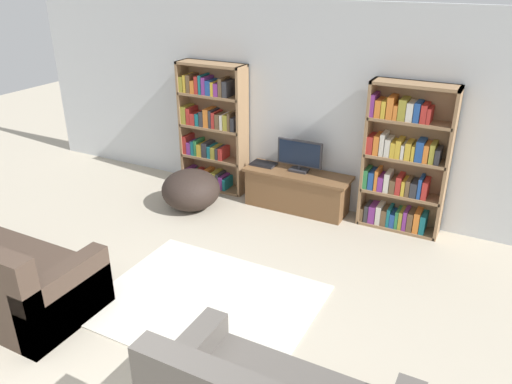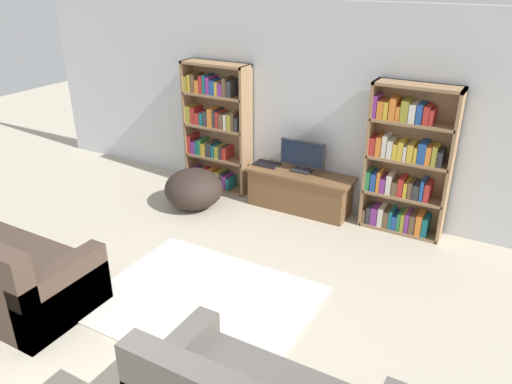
# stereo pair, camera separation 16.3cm
# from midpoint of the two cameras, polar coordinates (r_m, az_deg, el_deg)

# --- Properties ---
(wall_back) EXTENTS (8.80, 0.06, 2.60)m
(wall_back) POSITION_cam_midpoint_polar(r_m,az_deg,el_deg) (6.47, 5.19, 9.55)
(wall_back) COLOR silver
(wall_back) RESTS_ON ground_plane
(bookshelf_left) EXTENTS (0.97, 0.30, 1.79)m
(bookshelf_left) POSITION_cam_midpoint_polar(r_m,az_deg,el_deg) (7.04, -5.73, 7.24)
(bookshelf_left) COLOR #93704C
(bookshelf_left) RESTS_ON ground_plane
(bookshelf_right) EXTENTS (0.97, 0.30, 1.79)m
(bookshelf_right) POSITION_cam_midpoint_polar(r_m,az_deg,el_deg) (6.09, 15.71, 3.25)
(bookshelf_right) COLOR #93704C
(bookshelf_right) RESTS_ON ground_plane
(tv_stand) EXTENTS (1.41, 0.45, 0.52)m
(tv_stand) POSITION_cam_midpoint_polar(r_m,az_deg,el_deg) (6.57, 3.98, 0.19)
(tv_stand) COLOR brown
(tv_stand) RESTS_ON ground_plane
(television) EXTENTS (0.60, 0.16, 0.42)m
(television) POSITION_cam_midpoint_polar(r_m,az_deg,el_deg) (6.43, 4.28, 4.20)
(television) COLOR #2D2D33
(television) RESTS_ON tv_stand
(laptop) EXTENTS (0.33, 0.22, 0.03)m
(laptop) POSITION_cam_midpoint_polar(r_m,az_deg,el_deg) (6.70, 0.18, 3.23)
(laptop) COLOR #28282D
(laptop) RESTS_ON tv_stand
(area_rug) EXTENTS (2.03, 1.64, 0.02)m
(area_rug) POSITION_cam_midpoint_polar(r_m,az_deg,el_deg) (4.95, -6.78, -12.40)
(area_rug) COLOR beige
(area_rug) RESTS_ON ground_plane
(beanbag_ottoman) EXTENTS (0.77, 0.77, 0.52)m
(beanbag_ottoman) POSITION_cam_midpoint_polar(r_m,az_deg,el_deg) (6.64, -8.14, 0.26)
(beanbag_ottoman) COLOR #2D231E
(beanbag_ottoman) RESTS_ON ground_plane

